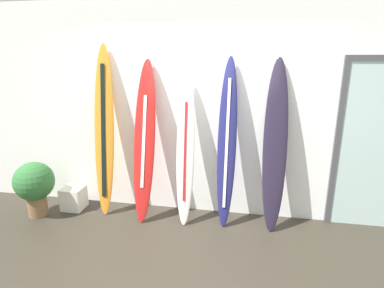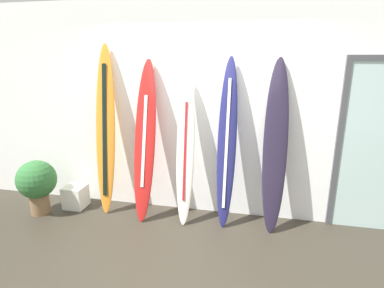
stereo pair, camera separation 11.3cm
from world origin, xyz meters
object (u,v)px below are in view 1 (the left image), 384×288
at_px(surfboard_sunset, 104,133).
at_px(surfboard_navy, 227,144).
at_px(surfboard_crimson, 144,142).
at_px(potted_plant, 34,184).
at_px(surfboard_ivory, 185,151).
at_px(display_block_left, 74,198).
at_px(surfboard_charcoal, 275,147).

height_order(surfboard_sunset, surfboard_navy, surfboard_sunset).
relative_size(surfboard_crimson, potted_plant, 2.75).
xyz_separation_m(surfboard_crimson, surfboard_ivory, (0.54, 0.01, -0.10)).
distance_m(surfboard_ivory, display_block_left, 1.80).
distance_m(surfboard_navy, display_block_left, 2.32).
relative_size(surfboard_sunset, surfboard_crimson, 1.09).
relative_size(surfboard_crimson, surfboard_navy, 0.99).
xyz_separation_m(surfboard_crimson, surfboard_charcoal, (1.63, 0.04, 0.01)).
distance_m(surfboard_crimson, surfboard_navy, 1.06).
distance_m(surfboard_ivory, potted_plant, 2.08).
distance_m(surfboard_sunset, display_block_left, 1.09).
distance_m(surfboard_crimson, surfboard_ivory, 0.55).
bearing_deg(surfboard_sunset, potted_plant, -159.24).
height_order(surfboard_charcoal, display_block_left, surfboard_charcoal).
bearing_deg(surfboard_ivory, surfboard_navy, 3.13).
bearing_deg(potted_plant, surfboard_sunset, 20.76).
bearing_deg(surfboard_navy, surfboard_crimson, -177.82).
distance_m(surfboard_sunset, surfboard_crimson, 0.58).
height_order(display_block_left, potted_plant, potted_plant).
bearing_deg(surfboard_charcoal, surfboard_navy, -179.59).
relative_size(surfboard_crimson, surfboard_ivory, 1.11).
xyz_separation_m(surfboard_crimson, display_block_left, (-1.09, -0.01, -0.88)).
bearing_deg(surfboard_crimson, surfboard_ivory, 1.26).
bearing_deg(surfboard_sunset, display_block_left, -172.45).
bearing_deg(display_block_left, surfboard_crimson, 0.41).
relative_size(surfboard_sunset, potted_plant, 3.00).
bearing_deg(surfboard_charcoal, display_block_left, -178.90).
distance_m(surfboard_crimson, surfboard_charcoal, 1.63).
xyz_separation_m(surfboard_sunset, surfboard_ivory, (1.11, -0.05, -0.18)).
bearing_deg(surfboard_crimson, potted_plant, -169.29).
bearing_deg(display_block_left, surfboard_charcoal, 1.10).
distance_m(surfboard_charcoal, display_block_left, 2.86).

